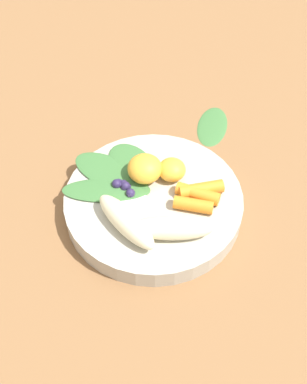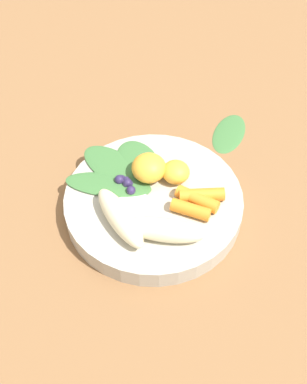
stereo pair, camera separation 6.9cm
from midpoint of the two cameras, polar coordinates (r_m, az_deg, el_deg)
name	(u,v)px [view 1 (the left image)]	position (r m, az deg, el deg)	size (l,w,h in m)	color
ground_plane	(154,210)	(0.72, -2.73, -2.24)	(2.40, 2.40, 0.00)	brown
bowl	(154,203)	(0.71, -2.78, -1.48)	(0.26, 0.26, 0.03)	#B2AD9E
banana_peeled_left	(171,228)	(0.64, -1.02, -4.42)	(0.11, 0.03, 0.03)	beige
banana_peeled_right	(126,221)	(0.65, -6.24, -3.61)	(0.11, 0.03, 0.03)	beige
orange_segment_near	(145,169)	(0.70, -3.81, 2.58)	(0.05, 0.05, 0.04)	#F4A833
orange_segment_far	(172,170)	(0.71, -0.61, 2.47)	(0.04, 0.04, 0.03)	#F4A833
carrot_front	(193,205)	(0.67, 1.78, -1.70)	(0.02, 0.02, 0.05)	orange
carrot_mid_left	(198,194)	(0.68, 2.35, -0.38)	(0.02, 0.02, 0.06)	orange
carrot_mid_right	(201,189)	(0.69, 2.78, 0.16)	(0.02, 0.02, 0.06)	orange
blueberry_pile	(123,186)	(0.70, -6.35, 0.52)	(0.02, 0.04, 0.01)	#2D234C
coconut_shred_patch	(135,205)	(0.68, -5.01, -1.67)	(0.04, 0.04, 0.00)	white
kale_leaf_left	(132,163)	(0.74, -5.26, 3.26)	(0.09, 0.06, 0.01)	#3D7038
kale_leaf_right	(111,172)	(0.73, -7.69, 2.13)	(0.13, 0.06, 0.01)	#3D7038
kale_leaf_rear	(106,190)	(0.70, -8.33, 0.05)	(0.13, 0.04, 0.01)	#3D7038
kale_leaf_stray	(212,125)	(0.84, 4.57, 7.64)	(0.10, 0.05, 0.01)	#3D7038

